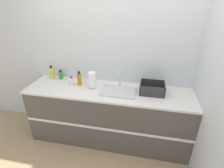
% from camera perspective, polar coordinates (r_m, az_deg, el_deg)
% --- Properties ---
extents(ground_plane, '(12.00, 12.00, 0.00)m').
position_cam_1_polar(ground_plane, '(2.84, -2.45, -21.08)').
color(ground_plane, tan).
extents(wall_back, '(4.81, 0.06, 2.60)m').
position_cam_1_polar(wall_back, '(2.67, 0.43, 9.15)').
color(wall_back, silver).
rests_on(wall_back, ground_plane).
extents(wall_right, '(0.06, 2.62, 2.60)m').
position_cam_1_polar(wall_right, '(2.41, 28.72, 3.87)').
color(wall_right, silver).
rests_on(wall_right, ground_plane).
extents(counter_cabinet, '(2.43, 0.64, 0.89)m').
position_cam_1_polar(counter_cabinet, '(2.76, -1.05, -10.15)').
color(counter_cabinet, '#514C47').
rests_on(counter_cabinet, ground_plane).
extents(sink, '(0.49, 0.33, 0.27)m').
position_cam_1_polar(sink, '(2.47, 2.01, -2.14)').
color(sink, silver).
rests_on(sink, counter_cabinet).
extents(paper_towel_roll, '(0.11, 0.11, 0.24)m').
position_cam_1_polar(paper_towel_roll, '(2.55, -6.45, 1.28)').
color(paper_towel_roll, '#4C4C51').
rests_on(paper_towel_roll, counter_cabinet).
extents(dish_rack, '(0.33, 0.26, 0.15)m').
position_cam_1_polar(dish_rack, '(2.49, 12.94, -1.69)').
color(dish_rack, '#2D2D2D').
rests_on(dish_rack, counter_cabinet).
extents(bottle_amber, '(0.06, 0.06, 0.22)m').
position_cam_1_polar(bottle_amber, '(2.67, -10.62, 1.60)').
color(bottle_amber, '#B26B19').
rests_on(bottle_amber, counter_cabinet).
extents(bottle_green, '(0.07, 0.07, 0.15)m').
position_cam_1_polar(bottle_green, '(2.97, -16.39, 2.88)').
color(bottle_green, '#2D8C3D').
rests_on(bottle_green, counter_cabinet).
extents(bottle_yellow, '(0.06, 0.06, 0.23)m').
position_cam_1_polar(bottle_yellow, '(3.01, -19.07, 3.45)').
color(bottle_yellow, yellow).
rests_on(bottle_yellow, counter_cabinet).
extents(bottle_white_spray, '(0.07, 0.07, 0.15)m').
position_cam_1_polar(bottle_white_spray, '(2.70, -13.02, 0.84)').
color(bottle_white_spray, white).
rests_on(bottle_white_spray, counter_cabinet).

